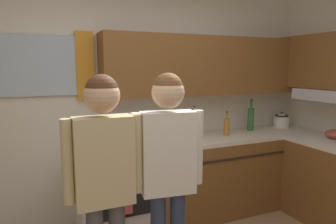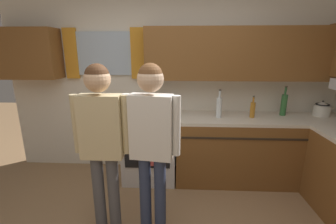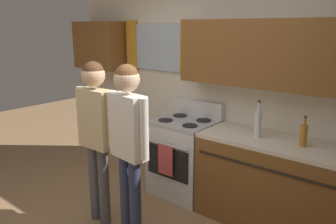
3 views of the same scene
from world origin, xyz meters
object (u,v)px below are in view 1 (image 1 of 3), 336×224
Objects in this scene: stove_oven at (113,189)px; bottle_tall_clear at (194,127)px; adult_in_plaid at (168,161)px; bottle_wine_green at (251,118)px; bottle_oil_amber at (227,126)px; stovetop_kettle at (282,120)px; mixing_bowl at (336,134)px; adult_left at (104,170)px.

stove_oven is 3.00× the size of bottle_tall_clear.
adult_in_plaid is at bearing -81.67° from stove_oven.
bottle_tall_clear is (-0.88, -0.15, -0.01)m from bottle_wine_green.
bottle_tall_clear is 0.22× the size of adult_in_plaid.
stovetop_kettle is at bearing 7.82° from bottle_oil_amber.
stove_oven is 2.50m from mixing_bowl.
bottle_tall_clear is 0.22× the size of adult_left.
bottle_wine_green is at bearing 128.38° from mixing_bowl.
stove_oven is 2.79× the size of bottle_wine_green.
bottle_tall_clear reaches higher than stovetop_kettle.
bottle_tall_clear is at bearing -2.13° from stove_oven.
bottle_wine_green is 2.00m from adult_in_plaid.
bottle_tall_clear is at bearing -173.98° from stovetop_kettle.
bottle_tall_clear is at bearing 157.84° from mixing_bowl.
adult_left is (-1.63, -1.04, 0.03)m from bottle_oil_amber.
stovetop_kettle is 2.83m from adult_left.
mixing_bowl is (0.09, -0.74, -0.05)m from stovetop_kettle.
adult_left is 0.44m from adult_in_plaid.
mixing_bowl is (1.47, -0.60, -0.09)m from bottle_tall_clear.
bottle_wine_green is 1.44× the size of stovetop_kettle.
stovetop_kettle is 1.15× the size of mixing_bowl.
bottle_wine_green is 0.47m from bottle_oil_amber.
mixing_bowl is 2.70m from adult_left.
adult_left reaches higher than stove_oven.
stovetop_kettle is at bearing 24.32° from adult_left.
stovetop_kettle is at bearing 28.55° from adult_in_plaid.
stove_oven is at bearing -176.43° from bottle_wine_green.
bottle_wine_green is 1.65× the size of mixing_bowl.
bottle_tall_clear is at bearing 53.41° from adult_in_plaid.
stove_oven is 0.67× the size of adult_left.
stovetop_kettle reaches higher than mixing_bowl.
stove_oven is 1.45m from bottle_oil_amber.
bottle_oil_amber is 1.93m from adult_left.
bottle_oil_amber is 1.20m from mixing_bowl.
bottle_wine_green is 0.51m from stovetop_kettle.
bottle_oil_amber is at bearing -172.18° from stovetop_kettle.
adult_in_plaid is at bearing 0.50° from adult_left.
bottle_wine_green reaches higher than stove_oven.
adult_left reaches higher than bottle_tall_clear.
bottle_oil_amber is (1.34, -0.02, 0.54)m from stove_oven.
adult_left is at bearing -150.70° from bottle_wine_green.
stove_oven reaches higher than mixing_bowl.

